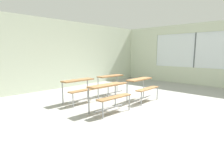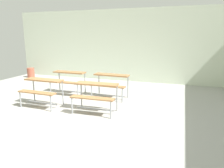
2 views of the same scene
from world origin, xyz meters
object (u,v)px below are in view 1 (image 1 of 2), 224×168
(desk_bench_r0c0, at_px, (109,91))
(desk_bench_r0c1, at_px, (142,84))
(desk_bench_r1c1, at_px, (112,80))
(desk_bench_r1c0, at_px, (80,85))

(desk_bench_r0c0, bearing_deg, desk_bench_r0c1, 2.35)
(desk_bench_r0c0, distance_m, desk_bench_r0c1, 1.59)
(desk_bench_r1c1, bearing_deg, desk_bench_r1c0, -177.84)
(desk_bench_r0c1, bearing_deg, desk_bench_r1c0, 137.61)
(desk_bench_r0c0, distance_m, desk_bench_r1c0, 1.33)
(desk_bench_r0c1, bearing_deg, desk_bench_r0c0, 178.40)
(desk_bench_r0c1, relative_size, desk_bench_r1c0, 1.02)
(desk_bench_r0c0, relative_size, desk_bench_r1c0, 1.02)
(desk_bench_r0c0, relative_size, desk_bench_r0c1, 1.00)
(desk_bench_r1c0, xyz_separation_m, desk_bench_r1c1, (1.49, -0.01, 0.00))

